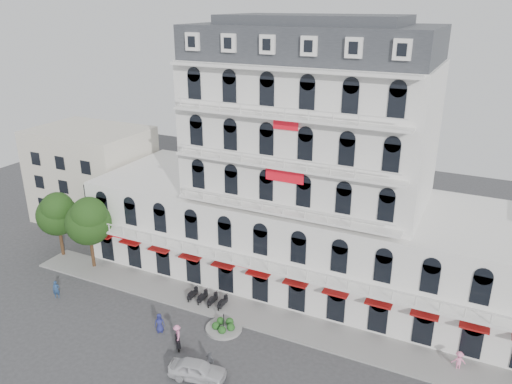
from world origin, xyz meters
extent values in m
plane|color=#38383A|center=(0.00, 0.00, 0.00)|extent=(120.00, 120.00, 0.00)
cube|color=gray|center=(0.00, 9.00, 0.08)|extent=(53.00, 4.00, 0.16)
cube|color=silver|center=(0.00, 18.00, 4.50)|extent=(45.00, 14.00, 9.00)
cube|color=silver|center=(0.00, 18.00, 15.50)|extent=(22.00, 12.00, 13.00)
cube|color=#2D3035|center=(0.00, 18.00, 23.50)|extent=(21.56, 11.76, 3.00)
cube|color=#2D3035|center=(0.00, 18.00, 25.40)|extent=(15.84, 8.64, 0.80)
cube|color=maroon|center=(0.00, 10.50, 3.50)|extent=(40.50, 1.00, 0.15)
cube|color=red|center=(0.00, 11.88, 13.00)|extent=(3.50, 0.10, 1.40)
cube|color=beige|center=(-30.00, 20.00, 6.00)|extent=(14.00, 10.00, 12.00)
cylinder|color=gray|center=(-3.00, 6.00, 0.12)|extent=(3.20, 3.20, 0.24)
cylinder|color=black|center=(-3.00, 6.00, 0.90)|extent=(0.08, 0.08, 1.40)
sphere|color=#1E521B|center=(-2.30, 6.00, 0.45)|extent=(0.70, 0.70, 0.70)
sphere|color=#1E521B|center=(-2.78, 6.66, 0.45)|extent=(0.70, 0.70, 0.70)
sphere|color=#1E521B|center=(-3.56, 6.42, 0.45)|extent=(0.70, 0.70, 0.70)
sphere|color=#1E521B|center=(-3.57, 5.60, 0.45)|extent=(0.70, 0.70, 0.70)
sphere|color=#1E521B|center=(-2.80, 5.33, 0.45)|extent=(0.70, 0.70, 0.70)
cylinder|color=#382314|center=(-26.00, 10.00, 1.76)|extent=(0.36, 0.36, 3.52)
sphere|color=#143511|center=(-26.00, 10.00, 4.96)|extent=(4.48, 4.48, 4.48)
sphere|color=#143511|center=(-25.50, 9.70, 6.00)|extent=(3.52, 3.52, 3.52)
sphere|color=#143511|center=(-26.40, 10.30, 5.60)|extent=(3.20, 3.20, 3.20)
cylinder|color=#382314|center=(-21.00, 9.50, 1.87)|extent=(0.36, 0.36, 3.74)
sphere|color=#143511|center=(-21.00, 9.50, 5.27)|extent=(4.76, 4.76, 4.76)
sphere|color=#143511|center=(-20.50, 9.20, 6.38)|extent=(3.74, 3.74, 3.74)
sphere|color=#143511|center=(-21.40, 9.80, 5.95)|extent=(3.40, 3.40, 3.40)
imported|color=silver|center=(-1.84, -0.12, 0.76)|extent=(4.70, 2.64, 1.51)
cube|color=black|center=(-5.25, 2.24, 0.55)|extent=(1.24, 1.37, 0.35)
torus|color=black|center=(-4.89, 1.82, 0.28)|extent=(0.48, 0.54, 0.60)
torus|color=black|center=(-5.60, 2.66, 0.28)|extent=(0.48, 0.54, 0.60)
imported|color=pink|center=(-5.25, 2.24, 1.29)|extent=(1.18, 1.24, 1.69)
imported|color=navy|center=(-7.84, 3.32, 0.89)|extent=(1.04, 0.96, 1.79)
imported|color=slate|center=(-1.55, 1.23, 0.76)|extent=(0.96, 0.62, 1.52)
imported|color=pink|center=(15.90, 9.50, 0.82)|extent=(1.18, 0.86, 1.65)
imported|color=navy|center=(-20.00, 3.36, 0.90)|extent=(0.79, 0.73, 1.80)
camera|label=1|loc=(15.40, -25.60, 26.82)|focal=35.00mm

